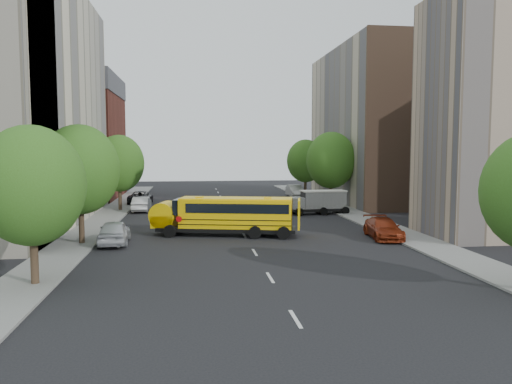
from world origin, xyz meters
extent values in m
plane|color=black|center=(0.00, 0.00, 0.00)|extent=(120.00, 120.00, 0.00)
cube|color=slate|center=(-11.50, 5.00, 0.06)|extent=(3.00, 80.00, 0.12)
cube|color=slate|center=(11.50, 5.00, 0.06)|extent=(3.00, 80.00, 0.12)
cube|color=silver|center=(0.00, 10.00, 0.01)|extent=(0.15, 64.00, 0.01)
cube|color=beige|center=(-18.00, 6.00, 10.00)|extent=(10.00, 26.00, 20.00)
cube|color=maroon|center=(-18.00, 28.00, 6.50)|extent=(10.00, 15.00, 13.00)
cube|color=tan|center=(18.00, -4.50, 8.50)|extent=(10.00, 7.00, 17.00)
cube|color=#B7A98E|center=(18.00, 20.00, 9.00)|extent=(10.00, 22.00, 18.00)
cube|color=brown|center=(18.00, 9.00, 9.00)|extent=(10.10, 0.30, 18.00)
cylinder|color=yellow|center=(28.00, 28.00, 17.50)|extent=(1.00, 1.00, 35.00)
cylinder|color=#38281C|center=(-11.00, -14.00, 1.35)|extent=(0.36, 0.36, 2.70)
ellipsoid|color=#305516|center=(-11.00, -14.00, 4.65)|extent=(4.80, 4.80, 5.52)
cylinder|color=#38281C|center=(-11.00, -4.00, 1.44)|extent=(0.36, 0.36, 2.88)
ellipsoid|color=#305516|center=(-11.00, -4.00, 4.96)|extent=(5.12, 5.12, 5.89)
cylinder|color=#38281C|center=(-11.00, 14.00, 1.40)|extent=(0.36, 0.36, 2.81)
ellipsoid|color=#305516|center=(-11.00, 14.00, 4.84)|extent=(4.99, 4.99, 5.74)
cylinder|color=#38281C|center=(11.00, 14.00, 1.48)|extent=(0.36, 0.36, 2.95)
ellipsoid|color=#305516|center=(11.00, 14.00, 5.08)|extent=(5.25, 5.25, 6.04)
cylinder|color=#38281C|center=(11.00, 26.00, 1.37)|extent=(0.36, 0.36, 2.74)
ellipsoid|color=#305516|center=(11.00, 26.00, 4.71)|extent=(4.86, 4.86, 5.59)
cube|color=black|center=(-1.27, -1.78, 0.49)|extent=(10.29, 4.50, 0.27)
cube|color=#FFC805|center=(-0.66, -1.92, 1.66)|extent=(8.36, 4.01, 2.06)
cube|color=#FFC805|center=(-5.28, -0.84, 1.03)|extent=(2.04, 2.37, 0.90)
cube|color=black|center=(-4.37, -1.05, 2.10)|extent=(0.90, 2.11, 1.07)
cube|color=#FFC805|center=(-0.66, -1.92, 2.70)|extent=(8.32, 3.84, 0.13)
cube|color=black|center=(-0.49, -1.96, 2.10)|extent=(7.67, 3.90, 0.67)
cube|color=black|center=(-0.66, -1.92, 0.94)|extent=(8.37, 4.06, 0.05)
cube|color=black|center=(-0.66, -1.92, 1.30)|extent=(8.37, 4.06, 0.05)
cube|color=#FFC805|center=(3.31, -2.84, 1.66)|extent=(0.64, 2.21, 2.06)
cube|color=#FFC805|center=(-3.02, -1.37, 2.79)|extent=(0.65, 0.65, 0.09)
cube|color=#FFC805|center=(1.35, -2.39, 2.79)|extent=(0.65, 0.65, 0.09)
cylinder|color=#FFC805|center=(-5.28, -0.84, 1.48)|extent=(2.30, 2.43, 1.88)
cylinder|color=red|center=(-4.34, -2.30, 1.34)|extent=(0.44, 0.14, 0.45)
cylinder|color=black|center=(-4.93, -2.07, 0.45)|extent=(0.93, 0.47, 0.90)
cylinder|color=black|center=(-4.42, 0.11, 0.45)|extent=(0.93, 0.47, 0.90)
cylinder|color=black|center=(0.39, -3.31, 0.45)|extent=(0.93, 0.47, 0.90)
cylinder|color=black|center=(0.90, -1.13, 0.45)|extent=(0.93, 0.47, 0.90)
cylinder|color=black|center=(2.14, -3.72, 0.45)|extent=(0.93, 0.47, 0.90)
cylinder|color=black|center=(2.65, -1.54, 0.45)|extent=(0.93, 0.47, 0.90)
cube|color=black|center=(8.36, 9.01, 0.45)|extent=(5.47, 2.18, 0.27)
cube|color=white|center=(8.81, 9.05, 1.38)|extent=(4.22, 2.00, 1.61)
cube|color=white|center=(6.41, 8.86, 1.12)|extent=(1.37, 1.79, 1.07)
cube|color=silver|center=(8.81, 9.05, 2.23)|extent=(4.41, 2.10, 0.11)
cylinder|color=black|center=(6.47, 7.97, 0.37)|extent=(0.76, 0.28, 0.75)
cylinder|color=black|center=(6.34, 9.75, 0.37)|extent=(0.76, 0.28, 0.75)
cylinder|color=black|center=(8.61, 8.14, 0.37)|extent=(0.76, 0.28, 0.75)
cylinder|color=black|center=(8.48, 9.92, 0.37)|extent=(0.76, 0.28, 0.75)
cylinder|color=black|center=(10.57, 8.28, 0.37)|extent=(0.76, 0.28, 0.75)
cylinder|color=black|center=(10.43, 10.06, 0.37)|extent=(0.76, 0.28, 0.75)
imported|color=#B6B8BD|center=(-8.90, -4.13, 0.80)|extent=(2.14, 4.82, 1.61)
imported|color=silver|center=(-8.80, 13.34, 0.75)|extent=(1.63, 4.54, 1.49)
imported|color=black|center=(-9.60, 20.42, 0.74)|extent=(2.57, 5.39, 1.49)
imported|color=maroon|center=(9.60, -4.38, 0.71)|extent=(2.50, 5.10, 1.43)
imported|color=#374861|center=(9.34, 16.12, 0.66)|extent=(1.72, 3.95, 1.33)
imported|color=#A8A8A2|center=(9.60, 25.87, 0.80)|extent=(1.70, 4.84, 1.59)
camera|label=1|loc=(-3.78, -37.71, 6.33)|focal=35.00mm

